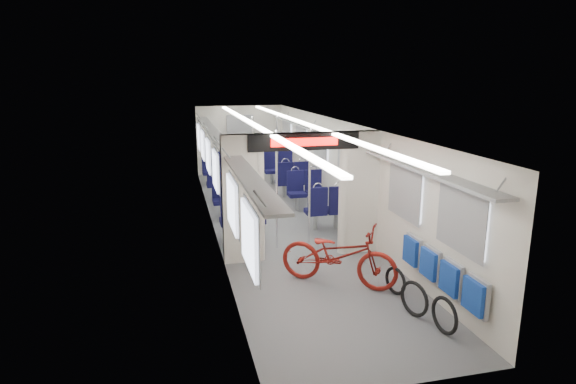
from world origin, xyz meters
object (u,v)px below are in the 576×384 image
object	(u,v)px
bike_hoop_b	(414,300)
seat_bay_near_right	(315,196)
bicycle	(339,255)
bike_hoop_c	(395,282)
seat_bay_far_left	(221,173)
stanchion_far_left	(253,163)
bike_hoop_a	(444,317)
flip_bench	(440,271)
seat_bay_far_right	(285,171)
stanchion_far_right	(277,160)
stanchion_near_right	(309,187)
seat_bay_near_left	(237,204)
stanchion_near_left	(277,191)

from	to	relation	value
bike_hoop_b	seat_bay_near_right	distance (m)	4.88
bicycle	bike_hoop_c	xyz separation A→B (m)	(0.73, -0.55, -0.31)
seat_bay_far_left	stanchion_far_left	bearing A→B (deg)	-71.36
bike_hoop_c	seat_bay_far_left	distance (m)	7.67
seat_bay_far_left	bike_hoop_a	bearing A→B (deg)	-76.99
flip_bench	seat_bay_far_right	world-z (taller)	seat_bay_far_right
stanchion_far_right	flip_bench	bearing A→B (deg)	-81.05
bike_hoop_a	bike_hoop_c	size ratio (longest dim) A/B	1.15
bicycle	bike_hoop_a	bearing A→B (deg)	-119.64
bike_hoop_b	seat_bay_near_right	bearing A→B (deg)	89.71
seat_bay_far_right	stanchion_far_right	world-z (taller)	stanchion_far_right
bike_hoop_a	bike_hoop_b	world-z (taller)	bike_hoop_b
seat_bay_far_right	stanchion_near_right	bearing A→B (deg)	-97.48
bike_hoop_a	bike_hoop_b	size ratio (longest dim) A/B	0.99
seat_bay_far_right	seat_bay_near_left	bearing A→B (deg)	-119.63
seat_bay_far_left	stanchion_far_left	distance (m)	2.10
stanchion_near_left	stanchion_near_right	size ratio (longest dim) A/B	1.00
stanchion_far_left	bike_hoop_a	bearing A→B (deg)	-78.64
flip_bench	stanchion_near_right	distance (m)	3.37
seat_bay_near_left	stanchion_near_right	bearing A→B (deg)	-46.37
bike_hoop_b	stanchion_far_left	bearing A→B (deg)	100.95
bicycle	flip_bench	bearing A→B (deg)	-100.01
stanchion_far_left	stanchion_far_right	world-z (taller)	same
bike_hoop_b	bicycle	bearing A→B (deg)	118.61
seat_bay_far_left	stanchion_near_right	xyz separation A→B (m)	(1.26, -4.84, 0.60)
bike_hoop_b	seat_bay_far_left	bearing A→B (deg)	102.80
bike_hoop_c	seat_bay_near_right	distance (m)	4.19
stanchion_far_left	stanchion_far_right	xyz separation A→B (m)	(0.65, 0.20, 0.00)
bike_hoop_c	seat_bay_far_left	bearing A→B (deg)	104.35
seat_bay_near_right	stanchion_near_left	distance (m)	2.26
seat_bay_near_right	seat_bay_far_left	bearing A→B (deg)	119.89
bike_hoop_a	flip_bench	bearing A→B (deg)	65.32
seat_bay_far_right	stanchion_near_right	distance (m)	4.69
seat_bay_near_left	stanchion_far_left	bearing A→B (deg)	68.21
bike_hoop_c	seat_bay_far_left	world-z (taller)	seat_bay_far_left
stanchion_far_right	bike_hoop_b	bearing A→B (deg)	-85.11
stanchion_near_left	bike_hoop_a	bearing A→B (deg)	-68.62
bike_hoop_a	seat_bay_near_right	distance (m)	5.40
bicycle	seat_bay_near_left	xyz separation A→B (m)	(-1.17, 3.36, 0.04)
seat_bay_near_right	stanchion_far_right	world-z (taller)	stanchion_far_right
seat_bay_far_left	stanchion_near_left	distance (m)	5.07
seat_bay_far_right	bike_hoop_c	bearing A→B (deg)	-89.76
bike_hoop_a	stanchion_far_right	bearing A→B (deg)	95.77
bicycle	stanchion_near_left	world-z (taller)	stanchion_near_left
stanchion_far_right	bike_hoop_a	bearing A→B (deg)	-84.23
bicycle	bike_hoop_b	size ratio (longest dim) A/B	3.71
bike_hoop_c	stanchion_near_right	size ratio (longest dim) A/B	0.19
seat_bay_far_left	stanchion_near_left	size ratio (longest dim) A/B	0.92
bike_hoop_b	stanchion_far_left	distance (m)	6.39
flip_bench	stanchion_far_left	xyz separation A→B (m)	(-1.65, 6.10, 0.57)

